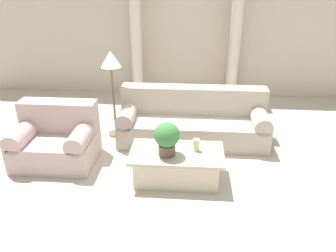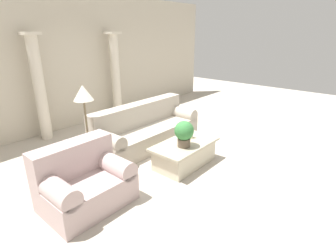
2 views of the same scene
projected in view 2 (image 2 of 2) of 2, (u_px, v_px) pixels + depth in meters
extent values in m
plane|color=#BCB2A3|center=(167.00, 154.00, 5.18)|extent=(16.00, 16.00, 0.00)
cube|color=beige|center=(76.00, 61.00, 6.44)|extent=(10.00, 0.06, 3.20)
cube|color=#ADA393|center=(148.00, 136.00, 5.55)|extent=(2.42, 0.85, 0.41)
cube|color=#ADA393|center=(139.00, 114.00, 5.57)|extent=(2.42, 0.30, 0.46)
cylinder|color=#ADA393|center=(106.00, 139.00, 4.69)|extent=(0.28, 0.85, 0.28)
cylinder|color=#ADA393|center=(180.00, 113.00, 6.22)|extent=(0.28, 0.85, 0.28)
cube|color=#BCA2A0|center=(87.00, 192.00, 3.61)|extent=(1.15, 0.85, 0.41)
cube|color=#BCA2A0|center=(73.00, 158.00, 3.63)|extent=(1.15, 0.30, 0.46)
cylinder|color=#BCA2A0|center=(54.00, 189.00, 3.21)|extent=(0.28, 0.85, 0.28)
cylinder|color=#BCA2A0|center=(111.00, 163.00, 3.83)|extent=(0.28, 0.85, 0.28)
cube|color=beige|center=(185.00, 155.00, 4.72)|extent=(1.10, 0.61, 0.39)
cube|color=#B3A98F|center=(185.00, 144.00, 4.65)|extent=(1.25, 0.69, 0.04)
cylinder|color=brown|center=(184.00, 142.00, 4.48)|extent=(0.22, 0.22, 0.15)
sphere|color=#387A3D|center=(184.00, 131.00, 4.41)|extent=(0.33, 0.33, 0.33)
cylinder|color=beige|center=(191.00, 134.00, 4.83)|extent=(0.08, 0.08, 0.17)
cylinder|color=brown|center=(91.00, 165.00, 4.75)|extent=(0.27, 0.27, 0.03)
cylinder|color=brown|center=(88.00, 134.00, 4.54)|extent=(0.04, 0.04, 1.18)
cone|color=silver|center=(83.00, 93.00, 4.30)|extent=(0.33, 0.33, 0.26)
cylinder|color=beige|center=(40.00, 90.00, 5.58)|extent=(0.24, 0.24, 2.22)
cube|color=beige|center=(30.00, 33.00, 5.19)|extent=(0.33, 0.33, 0.06)
cylinder|color=beige|center=(116.00, 78.00, 7.05)|extent=(0.24, 0.24, 2.22)
cube|color=beige|center=(113.00, 33.00, 6.66)|extent=(0.33, 0.33, 0.06)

